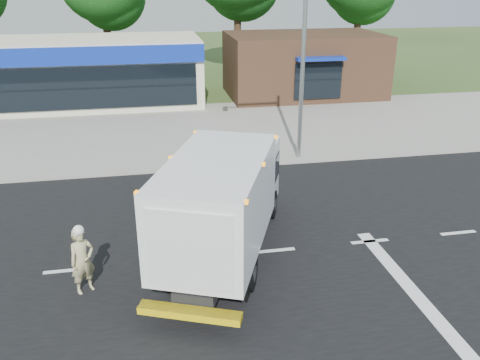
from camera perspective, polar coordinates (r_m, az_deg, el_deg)
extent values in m
plane|color=#385123|center=(15.30, 3.97, -7.95)|extent=(120.00, 120.00, 0.00)
cube|color=black|center=(15.30, 3.97, -7.94)|extent=(60.00, 14.00, 0.02)
cube|color=gray|center=(22.58, -1.18, 2.53)|extent=(60.00, 2.40, 0.12)
cube|color=gray|center=(28.06, -3.16, 6.37)|extent=(60.00, 9.00, 0.02)
cube|color=silver|center=(15.11, -18.99, -9.60)|extent=(1.20, 0.15, 0.01)
cube|color=silver|center=(14.90, -7.41, -8.92)|extent=(1.20, 0.15, 0.01)
cube|color=silver|center=(15.29, 3.97, -7.89)|extent=(1.20, 0.15, 0.01)
cube|color=silver|center=(16.24, 14.36, -6.68)|extent=(1.20, 0.15, 0.01)
cube|color=silver|center=(17.65, 23.29, -5.46)|extent=(1.20, 0.15, 0.01)
cube|color=silver|center=(14.00, 19.45, -12.41)|extent=(0.40, 7.00, 0.01)
cube|color=black|center=(14.01, -2.49, -7.68)|extent=(2.80, 5.00, 0.35)
cube|color=white|center=(16.77, 0.34, 0.80)|extent=(2.74, 2.66, 2.10)
cube|color=black|center=(17.57, 0.94, 2.52)|extent=(1.82, 0.85, 0.90)
cube|color=white|center=(13.37, -2.59, -2.48)|extent=(4.10, 5.53, 2.35)
cube|color=silver|center=(11.24, -5.69, -7.98)|extent=(1.87, 0.81, 1.90)
cube|color=yellow|center=(11.92, -5.67, -14.64)|extent=(2.35, 1.23, 0.18)
cube|color=orange|center=(12.93, -2.68, 2.15)|extent=(4.06, 5.36, 0.08)
cylinder|color=black|center=(17.42, -2.70, -2.19)|extent=(0.64, 1.00, 0.96)
cylinder|color=black|center=(17.09, 3.49, -2.71)|extent=(0.64, 1.00, 0.96)
cylinder|color=black|center=(13.80, -7.27, -9.42)|extent=(0.64, 1.00, 0.96)
cylinder|color=black|center=(13.36, 1.03, -10.39)|extent=(0.64, 1.00, 0.96)
imported|color=tan|center=(13.66, -17.27, -8.66)|extent=(0.78, 0.71, 1.79)
sphere|color=white|center=(13.25, -17.70, -5.43)|extent=(0.28, 0.28, 0.28)
cube|color=beige|center=(33.71, -20.33, 11.22)|extent=(18.00, 6.00, 4.00)
cube|color=#0D2999|center=(30.53, -21.53, 12.71)|extent=(18.00, 0.30, 1.00)
cube|color=black|center=(30.83, -21.06, 9.43)|extent=(17.00, 0.12, 2.40)
cube|color=#382316|center=(34.86, 7.15, 12.73)|extent=(10.00, 6.00, 4.00)
cube|color=#0D2999|center=(31.82, 8.93, 13.37)|extent=(3.00, 1.20, 0.20)
cube|color=black|center=(32.10, 8.75, 10.92)|extent=(3.00, 0.12, 2.20)
cylinder|color=gray|center=(21.68, 7.03, 12.33)|extent=(0.18, 0.18, 8.00)
cylinder|color=#332114|center=(41.06, -14.68, 15.65)|extent=(0.56, 0.56, 6.86)
cylinder|color=#332114|center=(41.61, -0.28, 17.09)|extent=(0.56, 0.56, 7.84)
cylinder|color=#332114|center=(44.54, 13.03, 16.36)|extent=(0.56, 0.56, 7.00)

